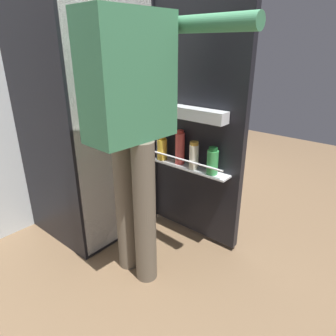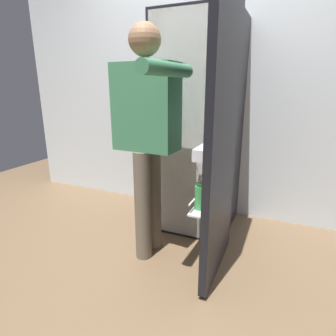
# 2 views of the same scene
# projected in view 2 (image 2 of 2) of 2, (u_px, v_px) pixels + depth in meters

# --- Properties ---
(ground_plane) EXTENTS (6.46, 6.46, 0.00)m
(ground_plane) POSITION_uv_depth(u_px,v_px,m) (173.00, 252.00, 2.21)
(ground_plane) COLOR brown
(kitchen_wall) EXTENTS (4.40, 0.10, 2.46)m
(kitchen_wall) POSITION_uv_depth(u_px,v_px,m) (211.00, 90.00, 2.70)
(kitchen_wall) COLOR silver
(kitchen_wall) RESTS_ON ground_plane
(refrigerator) EXTENTS (0.72, 1.32, 1.82)m
(refrigerator) POSITION_uv_depth(u_px,v_px,m) (200.00, 129.00, 2.40)
(refrigerator) COLOR black
(refrigerator) RESTS_ON ground_plane
(person) EXTENTS (0.54, 0.77, 1.66)m
(person) POSITION_uv_depth(u_px,v_px,m) (148.00, 126.00, 1.94)
(person) COLOR #665B4C
(person) RESTS_ON ground_plane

